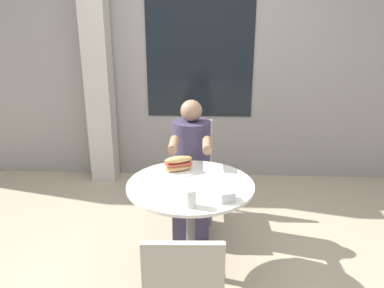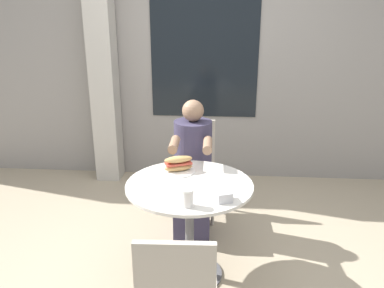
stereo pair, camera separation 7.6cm
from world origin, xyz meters
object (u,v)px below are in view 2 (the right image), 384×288
at_px(cafe_table, 189,208).
at_px(drink_cup, 188,198).
at_px(sandwich_on_plate, 178,165).
at_px(seated_diner, 193,177).
at_px(diner_chair, 195,159).

xyz_separation_m(cafe_table, drink_cup, (0.02, -0.31, 0.24)).
distance_m(cafe_table, sandwich_on_plate, 0.31).
bearing_deg(seated_diner, sandwich_on_plate, 78.85).
relative_size(sandwich_on_plate, drink_cup, 2.19).
bearing_deg(seated_diner, cafe_table, 91.17).
height_order(cafe_table, seated_diner, seated_diner).
bearing_deg(diner_chair, drink_cup, 90.82).
relative_size(diner_chair, sandwich_on_plate, 3.68).
bearing_deg(drink_cup, diner_chair, 91.90).
distance_m(diner_chair, drink_cup, 1.27).
xyz_separation_m(sandwich_on_plate, drink_cup, (0.11, -0.51, 0.01)).
height_order(diner_chair, sandwich_on_plate, diner_chair).
bearing_deg(diner_chair, sandwich_on_plate, 83.67).
xyz_separation_m(seated_diner, sandwich_on_plate, (-0.07, -0.40, 0.26)).
distance_m(diner_chair, seated_diner, 0.35).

